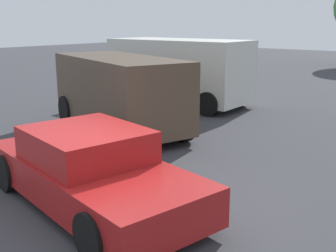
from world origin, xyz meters
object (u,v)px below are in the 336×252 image
object	(u,v)px
dog	(35,146)
van_white	(179,70)
sedan_foreground	(90,170)
suv_dark	(120,92)

from	to	relation	value
dog	van_white	world-z (taller)	van_white
van_white	sedan_foreground	bearing A→B (deg)	117.00
dog	suv_dark	bearing A→B (deg)	-119.38
sedan_foreground	suv_dark	size ratio (longest dim) A/B	0.93
suv_dark	dog	bearing A→B (deg)	-66.30
dog	van_white	xyz separation A→B (m)	(-1.23, 6.84, 0.94)
sedan_foreground	van_white	bearing A→B (deg)	129.08
sedan_foreground	suv_dark	distance (m)	4.59
sedan_foreground	dog	bearing A→B (deg)	175.30
sedan_foreground	dog	distance (m)	2.76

